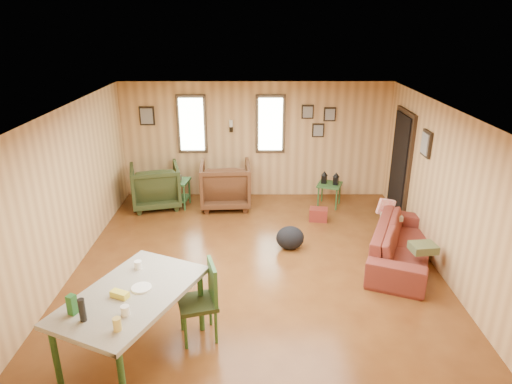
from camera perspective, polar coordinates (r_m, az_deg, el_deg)
room at (r=6.89m, az=1.41°, el=0.83°), size 5.54×6.04×2.44m
sofa at (r=7.41m, az=17.96°, el=-5.46°), size 1.36×2.16×0.82m
recliner_brown at (r=9.12m, az=-3.86°, el=1.21°), size 1.03×0.97×1.00m
recliner_green at (r=9.31m, az=-12.47°, el=1.01°), size 1.11×1.07×0.95m
end_table at (r=9.27m, az=-10.00°, el=0.45°), size 0.59×0.55×0.68m
side_table at (r=9.23m, az=9.21°, el=1.15°), size 0.58×0.58×0.72m
cooler at (r=8.65m, az=7.80°, el=-2.79°), size 0.37×0.29×0.24m
backpack at (r=7.53m, az=4.28°, el=-5.73°), size 0.56×0.49×0.40m
sofa_pillows at (r=7.52m, az=18.08°, el=-4.35°), size 0.55×1.56×0.32m
dining_table at (r=5.17m, az=-15.41°, el=-12.81°), size 1.58×1.91×1.08m
dining_chair at (r=5.48m, az=-6.56°, el=-12.87°), size 0.54×0.54×0.96m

